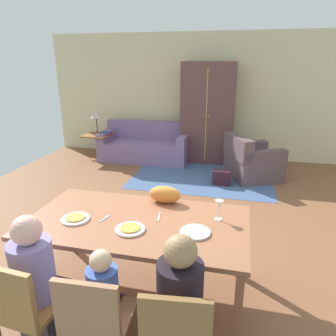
% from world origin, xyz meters
% --- Properties ---
extents(ground_plane, '(7.16, 6.07, 0.02)m').
position_xyz_m(ground_plane, '(0.00, 0.44, -0.01)').
color(ground_plane, brown).
extents(back_wall, '(7.16, 0.10, 2.70)m').
position_xyz_m(back_wall, '(0.00, 3.52, 1.35)').
color(back_wall, beige).
rests_on(back_wall, ground_plane).
extents(dining_table, '(1.94, 1.04, 0.76)m').
position_xyz_m(dining_table, '(0.01, -1.21, 0.70)').
color(dining_table, '#93593B').
rests_on(dining_table, ground_plane).
extents(plate_near_man, '(0.25, 0.25, 0.02)m').
position_xyz_m(plate_near_man, '(-0.53, -1.33, 0.77)').
color(plate_near_man, white).
rests_on(plate_near_man, dining_table).
extents(pizza_near_man, '(0.17, 0.17, 0.01)m').
position_xyz_m(pizza_near_man, '(-0.53, -1.33, 0.78)').
color(pizza_near_man, gold).
rests_on(pizza_near_man, plate_near_man).
extents(plate_near_child, '(0.25, 0.25, 0.02)m').
position_xyz_m(plate_near_child, '(0.01, -1.39, 0.77)').
color(plate_near_child, silver).
rests_on(plate_near_child, dining_table).
extents(pizza_near_child, '(0.17, 0.17, 0.01)m').
position_xyz_m(pizza_near_child, '(0.01, -1.39, 0.78)').
color(pizza_near_child, gold).
rests_on(pizza_near_child, plate_near_child).
extents(plate_near_woman, '(0.25, 0.25, 0.02)m').
position_xyz_m(plate_near_woman, '(0.54, -1.31, 0.77)').
color(plate_near_woman, silver).
rests_on(plate_near_woman, dining_table).
extents(wine_glass, '(0.07, 0.07, 0.19)m').
position_xyz_m(wine_glass, '(0.71, -1.03, 0.89)').
color(wine_glass, silver).
rests_on(wine_glass, dining_table).
extents(fork, '(0.05, 0.15, 0.01)m').
position_xyz_m(fork, '(-0.28, -1.26, 0.76)').
color(fork, silver).
rests_on(fork, dining_table).
extents(knife, '(0.04, 0.17, 0.01)m').
position_xyz_m(knife, '(0.18, -1.11, 0.76)').
color(knife, silver).
rests_on(knife, dining_table).
extents(dining_chair_man, '(0.45, 0.45, 0.87)m').
position_xyz_m(dining_chair_man, '(-0.53, -2.09, 0.49)').
color(dining_chair_man, olive).
rests_on(dining_chair_man, ground_plane).
extents(person_man, '(0.30, 0.41, 1.11)m').
position_xyz_m(person_man, '(-0.52, -1.91, 0.51)').
color(person_man, '#3D3B46').
rests_on(person_man, ground_plane).
extents(dining_chair_child, '(0.44, 0.44, 0.87)m').
position_xyz_m(dining_chair_child, '(0.01, -2.09, 0.49)').
color(dining_chair_child, '#966643').
rests_on(dining_chair_child, ground_plane).
extents(person_child, '(0.22, 0.29, 0.92)m').
position_xyz_m(person_child, '(0.00, -1.92, 0.43)').
color(person_child, '#3C314D').
rests_on(person_child, ground_plane).
extents(dining_chair_woman, '(0.47, 0.47, 0.87)m').
position_xyz_m(dining_chair_woman, '(0.55, -2.09, 0.49)').
color(dining_chair_woman, brown).
rests_on(dining_chair_woman, ground_plane).
extents(person_woman, '(0.31, 0.41, 1.11)m').
position_xyz_m(person_woman, '(0.54, -1.91, 0.51)').
color(person_woman, '#3C3846').
rests_on(person_woman, ground_plane).
extents(cat, '(0.32, 0.17, 0.17)m').
position_xyz_m(cat, '(0.16, -0.79, 0.84)').
color(cat, orange).
rests_on(cat, dining_table).
extents(area_rug, '(2.60, 1.80, 0.01)m').
position_xyz_m(area_rug, '(0.19, 2.04, 0.00)').
color(area_rug, '#405782').
rests_on(area_rug, ground_plane).
extents(couch, '(1.94, 0.86, 0.82)m').
position_xyz_m(couch, '(-1.21, 2.90, 0.30)').
color(couch, slate).
rests_on(couch, ground_plane).
extents(armchair, '(1.15, 1.15, 0.82)m').
position_xyz_m(armchair, '(1.07, 2.22, 0.32)').
color(armchair, '#584448').
rests_on(armchair, ground_plane).
extents(armoire, '(1.10, 0.59, 2.10)m').
position_xyz_m(armoire, '(0.13, 3.13, 1.05)').
color(armoire, brown).
rests_on(armoire, ground_plane).
extents(side_table, '(0.56, 0.56, 0.58)m').
position_xyz_m(side_table, '(-2.22, 2.64, 0.38)').
color(side_table, brown).
rests_on(side_table, ground_plane).
extents(table_lamp, '(0.26, 0.26, 0.54)m').
position_xyz_m(table_lamp, '(-2.22, 2.64, 1.01)').
color(table_lamp, '#403A35').
rests_on(table_lamp, side_table).
extents(book_lower, '(0.22, 0.16, 0.03)m').
position_xyz_m(book_lower, '(-2.01, 2.66, 0.59)').
color(book_lower, '#A2232E').
rests_on(book_lower, side_table).
extents(book_upper, '(0.22, 0.16, 0.03)m').
position_xyz_m(book_upper, '(-2.03, 2.66, 0.62)').
color(book_upper, navy).
rests_on(book_upper, book_lower).
extents(handbag, '(0.32, 0.16, 0.26)m').
position_xyz_m(handbag, '(0.57, 1.74, 0.13)').
color(handbag, '#2F1721').
rests_on(handbag, ground_plane).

